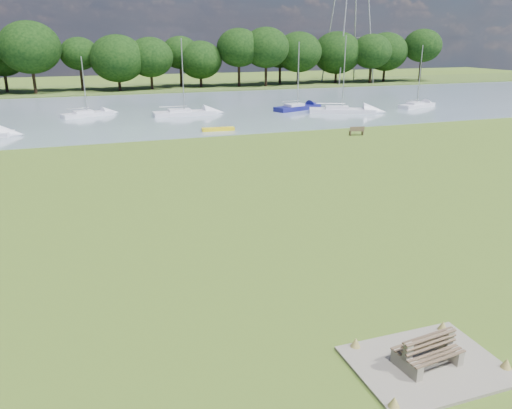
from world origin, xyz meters
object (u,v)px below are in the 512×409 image
object	(u,v)px
kayak	(218,129)
sailboat_5	(341,109)
bench_pair	(428,351)
sailboat_4	(184,112)
sailboat_7	(417,104)
sailboat_1	(297,106)
sailboat_0	(87,113)
riverbank_bench	(357,131)

from	to	relation	value
kayak	sailboat_5	world-z (taller)	sailboat_5
bench_pair	sailboat_4	bearing A→B (deg)	79.69
bench_pair	sailboat_7	xyz separation A→B (m)	(34.18, 47.03, -0.00)
bench_pair	sailboat_5	world-z (taller)	sailboat_5
bench_pair	sailboat_7	distance (m)	58.13
bench_pair	sailboat_7	size ratio (longest dim) A/B	0.24
kayak	sailboat_7	bearing A→B (deg)	19.97
sailboat_7	sailboat_5	bearing A→B (deg)	166.70
sailboat_1	sailboat_5	size ratio (longest dim) A/B	0.91
kayak	sailboat_4	size ratio (longest dim) A/B	0.37
bench_pair	sailboat_5	distance (m)	51.01
sailboat_1	sailboat_5	world-z (taller)	sailboat_5
bench_pair	sailboat_7	bearing A→B (deg)	47.27
kayak	sailboat_0	distance (m)	18.98
riverbank_bench	kayak	bearing A→B (deg)	163.16
sailboat_5	riverbank_bench	bearing A→B (deg)	-88.63
riverbank_bench	sailboat_4	distance (m)	22.37
sailboat_0	bench_pair	bearing A→B (deg)	-103.36
kayak	sailboat_4	world-z (taller)	sailboat_4
sailboat_4	riverbank_bench	bearing A→B (deg)	-54.21
sailboat_4	sailboat_0	bearing A→B (deg)	164.39
bench_pair	sailboat_1	bearing A→B (deg)	63.52
bench_pair	sailboat_5	size ratio (longest dim) A/B	0.21
kayak	sailboat_4	distance (m)	11.53
sailboat_5	sailboat_7	distance (m)	12.03
sailboat_4	sailboat_5	xyz separation A→B (m)	(19.06, -4.20, -0.00)
sailboat_4	sailboat_7	xyz separation A→B (m)	(31.04, -3.10, -0.02)
riverbank_bench	sailboat_5	distance (m)	15.04
kayak	sailboat_7	size ratio (longest dim) A/B	0.41
bench_pair	sailboat_7	world-z (taller)	sailboat_7
riverbank_bench	sailboat_5	world-z (taller)	sailboat_5
riverbank_bench	sailboat_5	xyz separation A→B (m)	(5.86, 13.85, 0.07)
kayak	sailboat_5	xyz separation A→B (m)	(17.88, 7.26, 0.30)
sailboat_4	sailboat_7	bearing A→B (deg)	-6.07
sailboat_4	sailboat_5	distance (m)	19.52
sailboat_0	sailboat_1	world-z (taller)	sailboat_1
riverbank_bench	sailboat_0	world-z (taller)	sailboat_0
riverbank_bench	sailboat_4	xyz separation A→B (m)	(-13.19, 18.06, 0.07)
kayak	sailboat_4	xyz separation A→B (m)	(-1.18, 11.47, 0.30)
sailboat_1	sailboat_5	xyz separation A→B (m)	(4.26, -4.02, -0.05)
sailboat_0	sailboat_1	xyz separation A→B (m)	(25.87, -3.20, 0.09)
sailboat_4	sailboat_7	world-z (taller)	sailboat_4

